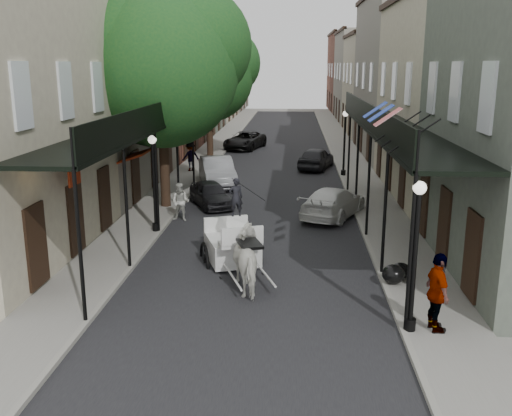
% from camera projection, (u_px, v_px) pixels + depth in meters
% --- Properties ---
extents(ground, '(140.00, 140.00, 0.00)m').
position_uv_depth(ground, '(249.00, 297.00, 16.15)').
color(ground, gray).
rests_on(ground, ground).
extents(road, '(8.00, 90.00, 0.01)m').
position_uv_depth(road, '(274.00, 170.00, 35.49)').
color(road, black).
rests_on(road, ground).
extents(sidewalk_left, '(2.20, 90.00, 0.12)m').
position_uv_depth(sidewalk_left, '(195.00, 168.00, 35.80)').
color(sidewalk_left, gray).
rests_on(sidewalk_left, ground).
extents(sidewalk_right, '(2.20, 90.00, 0.12)m').
position_uv_depth(sidewalk_right, '(355.00, 170.00, 35.15)').
color(sidewalk_right, gray).
rests_on(sidewalk_right, ground).
extents(building_row_left, '(5.00, 80.00, 10.50)m').
position_uv_depth(building_row_left, '(169.00, 79.00, 44.43)').
color(building_row_left, '#BAB395').
rests_on(building_row_left, ground).
extents(building_row_right, '(5.00, 80.00, 10.50)m').
position_uv_depth(building_row_right, '(392.00, 80.00, 43.31)').
color(building_row_right, gray).
rests_on(building_row_right, ground).
extents(gallery_left, '(2.20, 18.05, 4.88)m').
position_uv_depth(gallery_left, '(140.00, 127.00, 22.22)').
color(gallery_left, black).
rests_on(gallery_left, sidewalk_left).
extents(gallery_right, '(2.20, 18.05, 4.88)m').
position_uv_depth(gallery_right, '(389.00, 128.00, 21.59)').
color(gallery_right, black).
rests_on(gallery_right, sidewalk_right).
extents(tree_near, '(7.31, 6.80, 9.63)m').
position_uv_depth(tree_near, '(171.00, 62.00, 24.67)').
color(tree_near, '#382619').
rests_on(tree_near, sidewalk_left).
extents(tree_far, '(6.45, 6.00, 8.61)m').
position_uv_depth(tree_far, '(214.00, 73.00, 38.37)').
color(tree_far, '#382619').
rests_on(tree_far, sidewalk_left).
extents(lamppost_right_near, '(0.32, 0.32, 3.71)m').
position_uv_depth(lamppost_right_near, '(415.00, 255.00, 13.45)').
color(lamppost_right_near, black).
rests_on(lamppost_right_near, sidewalk_right).
extents(lamppost_left, '(0.32, 0.32, 3.71)m').
position_uv_depth(lamppost_left, '(154.00, 182.00, 21.72)').
color(lamppost_left, black).
rests_on(lamppost_left, sidewalk_left).
extents(lamppost_right_far, '(0.32, 0.32, 3.71)m').
position_uv_depth(lamppost_right_far, '(344.00, 142.00, 32.79)').
color(lamppost_right_far, black).
rests_on(lamppost_right_far, sidewalk_right).
extents(horse, '(1.62, 2.33, 1.80)m').
position_uv_depth(horse, '(251.00, 260.00, 16.53)').
color(horse, silver).
rests_on(horse, ground).
extents(carriage, '(2.42, 3.00, 3.01)m').
position_uv_depth(carriage, '(229.00, 225.00, 19.08)').
color(carriage, black).
rests_on(carriage, ground).
extents(pedestrian_walking, '(0.87, 0.73, 1.62)m').
position_uv_depth(pedestrian_walking, '(181.00, 202.00, 23.84)').
color(pedestrian_walking, beige).
rests_on(pedestrian_walking, ground).
extents(pedestrian_sidewalk_left, '(1.30, 1.15, 1.74)m').
position_uv_depth(pedestrian_sidewalk_left, '(190.00, 157.00, 34.40)').
color(pedestrian_sidewalk_left, gray).
rests_on(pedestrian_sidewalk_left, sidewalk_left).
extents(pedestrian_sidewalk_right, '(0.64, 1.21, 1.97)m').
position_uv_depth(pedestrian_sidewalk_right, '(437.00, 293.00, 13.64)').
color(pedestrian_sidewalk_right, gray).
rests_on(pedestrian_sidewalk_right, sidewalk_right).
extents(car_left_near, '(2.72, 3.72, 1.18)m').
position_uv_depth(car_left_near, '(211.00, 194.00, 26.33)').
color(car_left_near, black).
rests_on(car_left_near, ground).
extents(car_left_mid, '(2.74, 4.91, 1.53)m').
position_uv_depth(car_left_mid, '(217.00, 172.00, 30.82)').
color(car_left_mid, '#949499').
rests_on(car_left_mid, ground).
extents(car_left_far, '(3.39, 5.25, 1.34)m').
position_uv_depth(car_left_far, '(245.00, 140.00, 44.07)').
color(car_left_far, black).
rests_on(car_left_far, ground).
extents(car_right_near, '(3.41, 4.76, 1.28)m').
position_uv_depth(car_right_near, '(333.00, 202.00, 24.51)').
color(car_right_near, silver).
rests_on(car_right_near, ground).
extents(car_right_far, '(2.67, 4.34, 1.38)m').
position_uv_depth(car_right_far, '(316.00, 158.00, 35.68)').
color(car_right_far, black).
rests_on(car_right_far, ground).
extents(trash_bags, '(0.93, 1.08, 0.57)m').
position_uv_depth(trash_bags, '(396.00, 273.00, 16.97)').
color(trash_bags, black).
rests_on(trash_bags, sidewalk_right).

